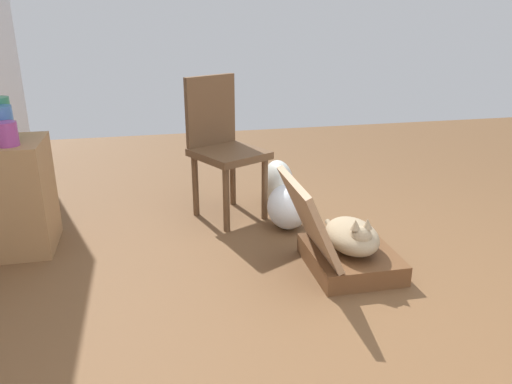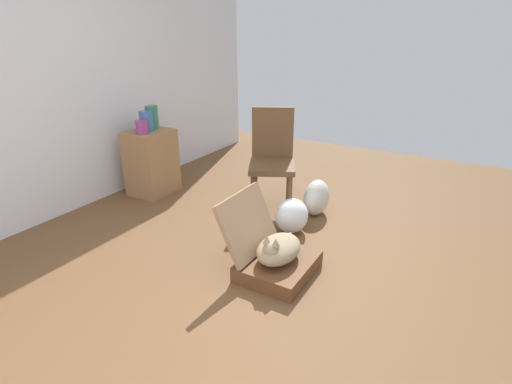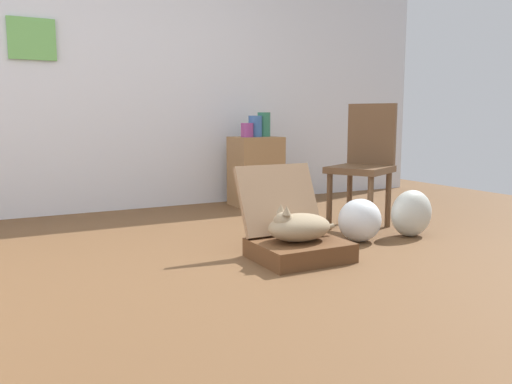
{
  "view_description": "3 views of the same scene",
  "coord_description": "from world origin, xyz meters",
  "px_view_note": "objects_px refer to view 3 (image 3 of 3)",
  "views": [
    {
      "loc": [
        -2.1,
        1.04,
        1.4
      ],
      "look_at": [
        0.57,
        0.46,
        0.4
      ],
      "focal_mm": 35.4,
      "sensor_mm": 36.0,
      "label": 1
    },
    {
      "loc": [
        -1.83,
        -1.1,
        1.62
      ],
      "look_at": [
        0.59,
        0.33,
        0.46
      ],
      "focal_mm": 27.25,
      "sensor_mm": 36.0,
      "label": 2
    },
    {
      "loc": [
        -1.36,
        -2.62,
        0.86
      ],
      "look_at": [
        0.17,
        0.31,
        0.38
      ],
      "focal_mm": 36.12,
      "sensor_mm": 36.0,
      "label": 3
    }
  ],
  "objects_px": {
    "plastic_bag_clear": "(411,213)",
    "side_table": "(256,171)",
    "suitcase_base": "(299,250)",
    "chair": "(364,161)",
    "cat": "(298,227)",
    "plastic_bag_white": "(360,220)",
    "vase_tall": "(247,130)",
    "vase_round": "(255,126)",
    "vase_short": "(264,125)"
  },
  "relations": [
    {
      "from": "suitcase_base",
      "to": "side_table",
      "type": "distance_m",
      "value": 2.02
    },
    {
      "from": "cat",
      "to": "chair",
      "type": "xyz_separation_m",
      "value": [
        0.97,
        0.58,
        0.32
      ]
    },
    {
      "from": "vase_tall",
      "to": "vase_round",
      "type": "relative_size",
      "value": 0.66
    },
    {
      "from": "suitcase_base",
      "to": "plastic_bag_clear",
      "type": "height_order",
      "value": "plastic_bag_clear"
    },
    {
      "from": "suitcase_base",
      "to": "vase_tall",
      "type": "bearing_deg",
      "value": 72.85
    },
    {
      "from": "cat",
      "to": "vase_tall",
      "type": "xyz_separation_m",
      "value": [
        0.58,
        1.84,
        0.54
      ]
    },
    {
      "from": "plastic_bag_clear",
      "to": "vase_round",
      "type": "xyz_separation_m",
      "value": [
        -0.38,
        1.74,
        0.61
      ]
    },
    {
      "from": "plastic_bag_clear",
      "to": "vase_tall",
      "type": "distance_m",
      "value": 1.85
    },
    {
      "from": "vase_tall",
      "to": "chair",
      "type": "xyz_separation_m",
      "value": [
        0.39,
        -1.26,
        -0.22
      ]
    },
    {
      "from": "plastic_bag_white",
      "to": "vase_tall",
      "type": "xyz_separation_m",
      "value": [
        -0.05,
        1.65,
        0.59
      ]
    },
    {
      "from": "suitcase_base",
      "to": "plastic_bag_white",
      "type": "height_order",
      "value": "plastic_bag_white"
    },
    {
      "from": "plastic_bag_clear",
      "to": "cat",
      "type": "bearing_deg",
      "value": -172.02
    },
    {
      "from": "chair",
      "to": "cat",
      "type": "bearing_deg",
      "value": -86.79
    },
    {
      "from": "suitcase_base",
      "to": "chair",
      "type": "distance_m",
      "value": 1.22
    },
    {
      "from": "plastic_bag_clear",
      "to": "vase_short",
      "type": "relative_size",
      "value": 1.44
    },
    {
      "from": "cat",
      "to": "vase_tall",
      "type": "distance_m",
      "value": 2.0
    },
    {
      "from": "suitcase_base",
      "to": "vase_short",
      "type": "xyz_separation_m",
      "value": [
        0.79,
        1.92,
        0.74
      ]
    },
    {
      "from": "vase_short",
      "to": "chair",
      "type": "xyz_separation_m",
      "value": [
        0.17,
        -1.34,
        -0.27
      ]
    },
    {
      "from": "suitcase_base",
      "to": "cat",
      "type": "distance_m",
      "value": 0.15
    },
    {
      "from": "plastic_bag_white",
      "to": "vase_tall",
      "type": "relative_size",
      "value": 2.33
    },
    {
      "from": "plastic_bag_clear",
      "to": "side_table",
      "type": "bearing_deg",
      "value": 102.37
    },
    {
      "from": "side_table",
      "to": "vase_tall",
      "type": "xyz_separation_m",
      "value": [
        -0.11,
        -0.04,
        0.41
      ]
    },
    {
      "from": "vase_round",
      "to": "chair",
      "type": "height_order",
      "value": "chair"
    },
    {
      "from": "plastic_bag_white",
      "to": "chair",
      "type": "bearing_deg",
      "value": 48.36
    },
    {
      "from": "side_table",
      "to": "vase_tall",
      "type": "bearing_deg",
      "value": -161.93
    },
    {
      "from": "side_table",
      "to": "vase_short",
      "type": "height_order",
      "value": "vase_short"
    },
    {
      "from": "suitcase_base",
      "to": "chair",
      "type": "xyz_separation_m",
      "value": [
        0.96,
        0.58,
        0.47
      ]
    },
    {
      "from": "plastic_bag_clear",
      "to": "vase_tall",
      "type": "height_order",
      "value": "vase_tall"
    },
    {
      "from": "plastic_bag_clear",
      "to": "chair",
      "type": "distance_m",
      "value": 0.56
    },
    {
      "from": "vase_round",
      "to": "suitcase_base",
      "type": "bearing_deg",
      "value": -109.83
    },
    {
      "from": "side_table",
      "to": "vase_tall",
      "type": "height_order",
      "value": "vase_tall"
    },
    {
      "from": "vase_round",
      "to": "vase_tall",
      "type": "bearing_deg",
      "value": -157.59
    },
    {
      "from": "cat",
      "to": "plastic_bag_white",
      "type": "height_order",
      "value": "cat"
    },
    {
      "from": "plastic_bag_white",
      "to": "vase_round",
      "type": "xyz_separation_m",
      "value": [
        0.06,
        1.69,
        0.63
      ]
    },
    {
      "from": "suitcase_base",
      "to": "cat",
      "type": "xyz_separation_m",
      "value": [
        -0.01,
        0.0,
        0.15
      ]
    },
    {
      "from": "plastic_bag_clear",
      "to": "side_table",
      "type": "relative_size",
      "value": 0.5
    },
    {
      "from": "cat",
      "to": "vase_short",
      "type": "xyz_separation_m",
      "value": [
        0.8,
        1.92,
        0.59
      ]
    },
    {
      "from": "side_table",
      "to": "chair",
      "type": "height_order",
      "value": "chair"
    },
    {
      "from": "cat",
      "to": "vase_round",
      "type": "height_order",
      "value": "vase_round"
    },
    {
      "from": "side_table",
      "to": "cat",
      "type": "bearing_deg",
      "value": -110.19
    },
    {
      "from": "plastic_bag_white",
      "to": "chair",
      "type": "height_order",
      "value": "chair"
    },
    {
      "from": "plastic_bag_white",
      "to": "vase_short",
      "type": "height_order",
      "value": "vase_short"
    },
    {
      "from": "chair",
      "to": "vase_tall",
      "type": "bearing_deg",
      "value": 169.81
    },
    {
      "from": "suitcase_base",
      "to": "plastic_bag_white",
      "type": "distance_m",
      "value": 0.66
    },
    {
      "from": "cat",
      "to": "suitcase_base",
      "type": "bearing_deg",
      "value": -2.3
    },
    {
      "from": "cat",
      "to": "vase_round",
      "type": "relative_size",
      "value": 2.39
    },
    {
      "from": "vase_short",
      "to": "chair",
      "type": "relative_size",
      "value": 0.24
    },
    {
      "from": "vase_tall",
      "to": "vase_short",
      "type": "height_order",
      "value": "vase_short"
    },
    {
      "from": "suitcase_base",
      "to": "chair",
      "type": "height_order",
      "value": "chair"
    },
    {
      "from": "suitcase_base",
      "to": "vase_short",
      "type": "height_order",
      "value": "vase_short"
    }
  ]
}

